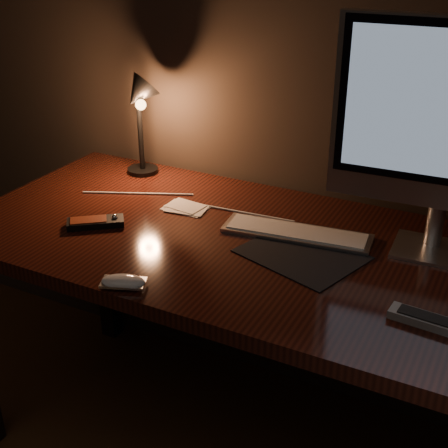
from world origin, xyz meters
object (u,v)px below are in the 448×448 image
at_px(keyboard, 297,233).
at_px(media_remote, 96,222).
at_px(tv_remote, 433,322).
at_px(desk_lamp, 139,108).
at_px(mouse, 123,283).
at_px(desk, 259,272).

distance_m(keyboard, media_remote, 0.55).
relative_size(media_remote, tv_remote, 0.84).
bearing_deg(desk_lamp, mouse, -55.28).
bearing_deg(keyboard, media_remote, -165.62).
distance_m(keyboard, desk_lamp, 0.66).
bearing_deg(desk, tv_remote, -25.71).
height_order(desk, media_remote, media_remote).
bearing_deg(tv_remote, media_remote, -178.93).
height_order(media_remote, tv_remote, media_remote).
bearing_deg(desk, desk_lamp, 159.78).
bearing_deg(media_remote, desk, -14.58).
height_order(keyboard, desk_lamp, desk_lamp).
bearing_deg(keyboard, desk_lamp, 157.80).
distance_m(mouse, media_remote, 0.34).
height_order(desk, mouse, mouse).
xyz_separation_m(desk, tv_remote, (0.50, -0.24, 0.14)).
relative_size(mouse, media_remote, 0.65).
distance_m(tv_remote, desk_lamp, 1.11).
height_order(tv_remote, desk_lamp, desk_lamp).
distance_m(media_remote, desk_lamp, 0.43).
xyz_separation_m(keyboard, media_remote, (-0.51, -0.20, 0.00)).
relative_size(tv_remote, desk_lamp, 0.54).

